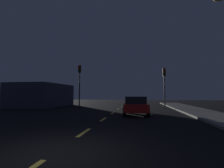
% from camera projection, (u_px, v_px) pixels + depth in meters
% --- Properties ---
extents(ground_plane, '(80.00, 80.00, 0.00)m').
position_uv_depth(ground_plane, '(105.00, 118.00, 11.33)').
color(ground_plane, black).
extents(lane_stripe_second, '(0.16, 1.60, 0.01)m').
position_uv_depth(lane_stripe_second, '(84.00, 132.00, 6.99)').
color(lane_stripe_second, '#EACC4C').
rests_on(lane_stripe_second, ground_plane).
extents(lane_stripe_third, '(0.16, 1.60, 0.01)m').
position_uv_depth(lane_stripe_third, '(103.00, 119.00, 10.74)').
color(lane_stripe_third, '#EACC4C').
rests_on(lane_stripe_third, ground_plane).
extents(lane_stripe_fourth, '(0.16, 1.60, 0.01)m').
position_uv_depth(lane_stripe_fourth, '(113.00, 113.00, 14.48)').
color(lane_stripe_fourth, '#EACC4C').
rests_on(lane_stripe_fourth, ground_plane).
extents(lane_stripe_fifth, '(0.16, 1.60, 0.01)m').
position_uv_depth(lane_stripe_fifth, '(118.00, 109.00, 18.22)').
color(lane_stripe_fifth, '#EACC4C').
rests_on(lane_stripe_fifth, ground_plane).
extents(lane_stripe_sixth, '(0.16, 1.60, 0.01)m').
position_uv_depth(lane_stripe_sixth, '(122.00, 107.00, 21.96)').
color(lane_stripe_sixth, '#EACC4C').
rests_on(lane_stripe_sixth, ground_plane).
extents(traffic_signal_left, '(0.32, 0.38, 5.21)m').
position_uv_depth(traffic_signal_left, '(80.00, 78.00, 20.35)').
color(traffic_signal_left, black).
rests_on(traffic_signal_left, ground_plane).
extents(traffic_signal_right, '(0.32, 0.38, 4.59)m').
position_uv_depth(traffic_signal_right, '(164.00, 80.00, 18.70)').
color(traffic_signal_right, '#2D2D30').
rests_on(traffic_signal_right, ground_plane).
extents(car_stopped_ahead, '(2.08, 3.93, 1.44)m').
position_uv_depth(car_stopped_ahead, '(136.00, 105.00, 13.26)').
color(car_stopped_ahead, '#B21919').
rests_on(car_stopped_ahead, ground_plane).
extents(storefront_left, '(5.57, 8.25, 3.03)m').
position_uv_depth(storefront_left, '(43.00, 95.00, 22.74)').
color(storefront_left, '#333847').
rests_on(storefront_left, ground_plane).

